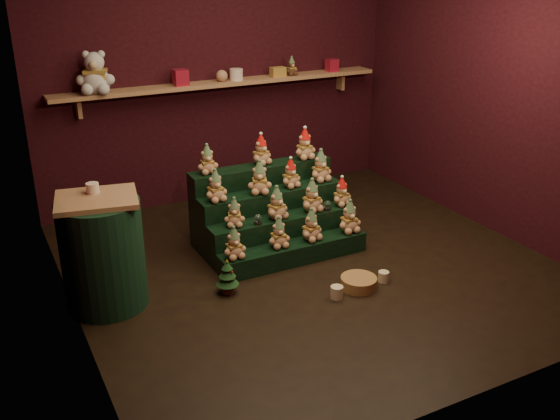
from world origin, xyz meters
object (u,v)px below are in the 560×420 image
riser_tier_front (294,253)px  brown_bear (292,66)px  snow_globe_c (327,205)px  snow_globe_a (258,219)px  snow_globe_b (283,215)px  white_bear (95,67)px  mini_christmas_tree (227,276)px  wicker_basket (359,283)px  mug_left (337,292)px  side_table (103,253)px  mug_right (383,277)px

riser_tier_front → brown_bear: 2.34m
brown_bear → snow_globe_c: bearing=-106.6°
snow_globe_a → brown_bear: (1.16, 1.55, 1.01)m
snow_globe_b → white_bear: size_ratio=0.16×
snow_globe_c → mini_christmas_tree: snow_globe_c is taller
riser_tier_front → snow_globe_c: bearing=20.1°
white_bear → brown_bear: (2.11, 0.00, -0.15)m
snow_globe_a → mini_christmas_tree: (-0.47, -0.40, -0.26)m
snow_globe_c → wicker_basket: bearing=-102.8°
riser_tier_front → white_bear: white_bear is taller
riser_tier_front → snow_globe_a: size_ratio=15.15×
riser_tier_front → snow_globe_a: (-0.27, 0.16, 0.32)m
riser_tier_front → brown_bear: size_ratio=7.04×
white_bear → snow_globe_b: bearing=-32.3°
snow_globe_a → wicker_basket: size_ratio=0.31×
snow_globe_a → mug_left: snow_globe_a is taller
snow_globe_c → mini_christmas_tree: 1.27m
side_table → white_bear: bearing=86.9°
snow_globe_a → snow_globe_c: size_ratio=0.98×
riser_tier_front → snow_globe_b: 0.35m
mug_left → wicker_basket: size_ratio=0.34×
wicker_basket → mug_right: bearing=-1.9°
snow_globe_a → side_table: size_ratio=0.10×
side_table → brown_bear: (2.53, 1.67, 0.97)m
snow_globe_b → mug_left: 0.94m
mini_christmas_tree → wicker_basket: mini_christmas_tree is taller
brown_bear → riser_tier_front: bearing=-117.7°
snow_globe_c → snow_globe_a: bearing=180.0°
side_table → mini_christmas_tree: bearing=-6.3°
side_table → mug_right: side_table is taller
snow_globe_b → snow_globe_c: size_ratio=0.83×
mini_christmas_tree → mug_right: mini_christmas_tree is taller
snow_globe_a → mug_right: size_ratio=1.02×
brown_bear → white_bear: bearing=179.8°
mini_christmas_tree → mug_left: size_ratio=3.04×
snow_globe_c → mug_left: 1.04m
snow_globe_a → brown_bear: brown_bear is taller
snow_globe_a → mug_left: 0.98m
side_table → snow_globe_b: bearing=15.2°
side_table → white_bear: white_bear is taller
mug_left → mug_right: mug_left is taller
snow_globe_b → wicker_basket: size_ratio=0.26×
snow_globe_c → side_table: (-2.08, -0.12, 0.04)m
riser_tier_front → wicker_basket: size_ratio=4.67×
white_bear → side_table: bearing=-84.1°
wicker_basket → brown_bear: 2.81m
snow_globe_c → riser_tier_front: bearing=-159.9°
mug_right → brown_bear: size_ratio=0.46×
riser_tier_front → side_table: side_table is taller
riser_tier_front → mug_right: bearing=-53.3°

